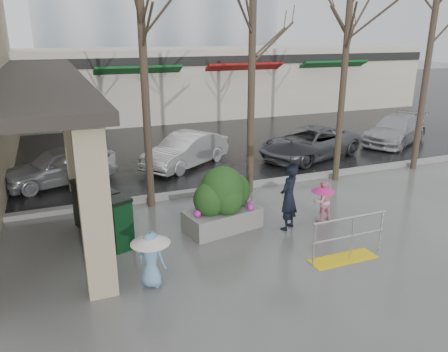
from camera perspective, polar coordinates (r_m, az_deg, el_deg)
ground at (r=10.65m, az=5.67°, el=-9.10°), size 120.00×120.00×0.00m
street_asphalt at (r=31.07m, az=-13.40°, el=8.70°), size 120.00×36.00×0.01m
curb at (r=13.98m, az=-1.82°, el=-1.86°), size 120.00×0.30×0.15m
canopy_slab at (r=16.41m, az=-23.48°, el=12.40°), size 2.80×18.00×0.25m
pillar_front at (r=8.47m, az=-16.48°, el=-4.19°), size 0.55×0.55×3.50m
pillar_back at (r=14.70m, az=-19.16°, el=4.94°), size 0.55×0.55×3.50m
storefront_row at (r=27.26m, az=-8.11°, el=12.01°), size 34.00×6.74×4.00m
handrail at (r=10.26m, az=15.71°, el=-8.51°), size 1.90×0.50×1.03m
tree_west at (r=12.21m, az=-10.74°, el=18.91°), size 3.20×3.20×6.80m
tree_midwest at (r=13.23m, az=3.77°, el=19.74°), size 3.20×3.20×7.00m
tree_mideast at (r=14.94m, az=15.82°, el=17.52°), size 3.20×3.20×6.50m
tree_east at (r=17.27m, az=25.77°, el=18.21°), size 3.20×3.20×7.20m
woman at (r=11.10m, az=8.57°, el=-0.11°), size 1.32×1.32×2.37m
child_pink at (r=12.02m, az=12.74°, el=-2.86°), size 0.65×0.65×1.13m
child_blue at (r=8.88m, az=-9.51°, el=-9.90°), size 0.79×0.79×1.17m
planter at (r=11.18m, az=-0.18°, el=-3.11°), size 2.08×1.32×1.69m
news_boxes at (r=11.23m, az=-15.72°, el=-4.65°), size 1.29×2.32×1.27m
car_a at (r=15.63m, az=-20.64°, el=1.27°), size 3.97×2.48×1.26m
car_b at (r=16.65m, az=-5.01°, el=3.37°), size 3.92×3.23×1.26m
car_c at (r=18.05m, az=11.09°, el=4.28°), size 4.95×3.37×1.26m
car_d at (r=21.68m, az=21.49°, el=5.66°), size 4.67×3.58×1.26m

